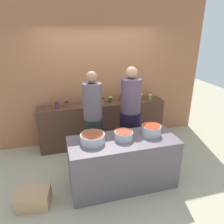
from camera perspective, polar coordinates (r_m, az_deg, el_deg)
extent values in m
plane|color=tan|center=(4.06, 1.37, -15.73)|extent=(12.00, 12.00, 0.00)
cube|color=#A56642|center=(4.72, -3.63, 9.92)|extent=(4.80, 0.12, 3.00)
cube|color=#4F3023|center=(4.72, -2.44, -3.19)|extent=(2.70, 0.36, 0.95)
cube|color=#5C5059|center=(3.58, 2.86, -13.22)|extent=(1.70, 0.70, 0.84)
cylinder|color=#532D52|center=(4.37, -14.40, 1.60)|extent=(0.07, 0.07, 0.12)
cylinder|color=black|center=(4.35, -14.48, 2.40)|extent=(0.08, 0.08, 0.01)
cylinder|color=brown|center=(4.45, -11.91, 2.01)|extent=(0.07, 0.07, 0.09)
cylinder|color=black|center=(4.43, -11.97, 2.68)|extent=(0.07, 0.07, 0.01)
cylinder|color=brown|center=(4.49, -5.84, 2.67)|extent=(0.08, 0.08, 0.11)
cylinder|color=#D6C666|center=(4.47, -5.87, 3.40)|extent=(0.09, 0.09, 0.01)
cylinder|color=orange|center=(4.53, -2.62, 2.95)|extent=(0.07, 0.07, 0.11)
cylinder|color=black|center=(4.51, -2.64, 3.70)|extent=(0.07, 0.07, 0.01)
cylinder|color=#2A4420|center=(4.60, -0.46, 3.23)|extent=(0.07, 0.07, 0.11)
cylinder|color=#D6C666|center=(4.58, -0.46, 3.94)|extent=(0.08, 0.08, 0.01)
cylinder|color=red|center=(4.68, 2.45, 3.56)|extent=(0.08, 0.08, 0.11)
cylinder|color=black|center=(4.66, 2.47, 4.28)|extent=(0.08, 0.08, 0.02)
cylinder|color=#964013|center=(4.82, 7.52, 3.97)|extent=(0.08, 0.08, 0.11)
cylinder|color=silver|center=(4.80, 7.56, 4.67)|extent=(0.08, 0.08, 0.01)
cylinder|color=olive|center=(4.84, 10.04, 3.86)|extent=(0.08, 0.08, 0.10)
cylinder|color=#D6C666|center=(4.83, 10.09, 4.51)|extent=(0.08, 0.08, 0.01)
cylinder|color=#B7B7BC|center=(3.26, -5.17, -6.95)|extent=(0.37, 0.37, 0.14)
cylinder|color=brown|center=(3.23, -5.22, -5.82)|extent=(0.34, 0.34, 0.00)
cylinder|color=#B7B7BC|center=(3.35, 3.12, -6.16)|extent=(0.29, 0.29, 0.13)
cylinder|color=brown|center=(3.32, 3.14, -5.14)|extent=(0.27, 0.27, 0.00)
cylinder|color=#B7B7BC|center=(3.53, 10.37, -4.72)|extent=(0.31, 0.31, 0.16)
cylinder|color=#A0331A|center=(3.49, 10.47, -3.50)|extent=(0.28, 0.28, 0.00)
cylinder|color=black|center=(3.93, -4.80, -8.36)|extent=(0.33, 0.33, 1.01)
cylinder|color=#534850|center=(3.59, -5.20, 2.89)|extent=(0.32, 0.32, 0.62)
sphere|color=#8C6047|center=(3.48, -5.43, 9.19)|extent=(0.19, 0.19, 0.19)
cylinder|color=black|center=(4.18, 4.66, -6.31)|extent=(0.38, 0.38, 1.01)
cylinder|color=#564251|center=(3.87, 5.02, 4.39)|extent=(0.37, 0.37, 0.62)
sphere|color=tan|center=(3.76, 5.23, 10.38)|extent=(0.21, 0.21, 0.21)
cube|color=tan|center=(3.58, -20.02, -20.73)|extent=(0.51, 0.40, 0.26)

